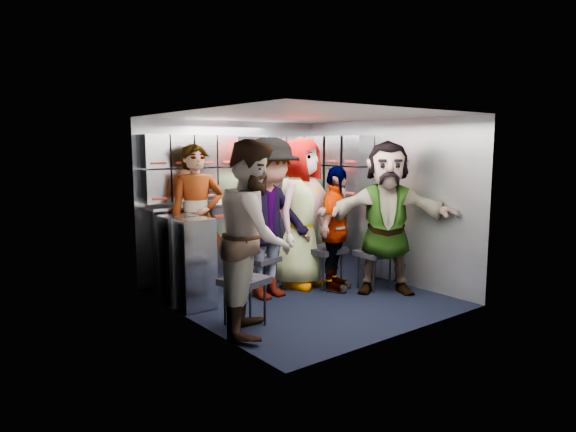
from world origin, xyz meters
TOP-DOWN VIEW (x-y plane):
  - floor at (0.00, 0.00)m, footprint 3.00×3.00m
  - wall_back at (0.00, 1.50)m, footprint 2.80×0.04m
  - wall_left at (-1.40, 0.00)m, footprint 0.04×3.00m
  - wall_right at (1.40, 0.00)m, footprint 0.04×3.00m
  - ceiling at (0.00, 0.00)m, footprint 2.80×3.00m
  - cart_bank_back at (0.00, 1.29)m, footprint 2.68×0.38m
  - cart_bank_left at (-1.19, 0.56)m, footprint 0.38×0.76m
  - counter at (0.00, 1.29)m, footprint 2.68×0.42m
  - locker_bank_back at (0.00, 1.35)m, footprint 2.68×0.28m
  - locker_bank_right at (1.25, 0.70)m, footprint 0.28×1.00m
  - right_cabinet at (1.25, 0.60)m, footprint 0.28×1.20m
  - coffee_niche at (0.18, 1.41)m, footprint 0.46×0.16m
  - red_latch_strip at (0.00, 1.09)m, footprint 2.60×0.02m
  - jump_seat_near_left at (-1.05, -0.39)m, footprint 0.50×0.49m
  - jump_seat_mid_left at (-0.29, 0.42)m, footprint 0.44×0.43m
  - jump_seat_center at (0.32, 0.59)m, footprint 0.45×0.43m
  - jump_seat_mid_right at (0.52, 0.18)m, footprint 0.45×0.43m
  - jump_seat_near_right at (0.94, -0.27)m, footprint 0.43×0.41m
  - attendant_standing at (-0.85, 0.95)m, footprint 0.75×0.60m
  - attendant_arc_a at (-1.05, -0.57)m, footprint 1.10×1.12m
  - attendant_arc_b at (-0.29, 0.24)m, footprint 1.25×0.79m
  - attendant_arc_c at (0.32, 0.41)m, footprint 1.05×0.86m
  - attendant_arc_d at (0.52, -0.00)m, footprint 0.95×0.78m
  - attendant_arc_e at (0.94, -0.45)m, footprint 1.63×1.52m
  - bottle_left at (-0.93, 1.24)m, footprint 0.07×0.07m
  - bottle_mid at (0.00, 1.24)m, footprint 0.06×0.06m
  - bottle_right at (0.42, 1.24)m, footprint 0.06×0.06m
  - cup_left at (-0.39, 1.23)m, footprint 0.09×0.09m
  - cup_right at (1.22, 1.23)m, footprint 0.08×0.08m

SIDE VIEW (x-z plane):
  - floor at x=0.00m, z-range 0.00..0.00m
  - jump_seat_mid_left at x=-0.29m, z-range 0.17..0.62m
  - jump_seat_center at x=0.32m, z-range 0.17..0.62m
  - jump_seat_near_right at x=0.94m, z-range 0.18..0.66m
  - jump_seat_near_left at x=-1.05m, z-range 0.19..0.67m
  - jump_seat_mid_right at x=0.52m, z-range 0.19..0.70m
  - cart_bank_back at x=0.00m, z-range 0.00..0.99m
  - cart_bank_left at x=-1.19m, z-range 0.00..0.99m
  - right_cabinet at x=1.25m, z-range 0.00..1.00m
  - attendant_arc_d at x=0.52m, z-range 0.00..1.52m
  - red_latch_strip at x=0.00m, z-range 0.86..0.90m
  - attendant_standing at x=-0.85m, z-range 0.00..1.79m
  - attendant_arc_a at x=-1.05m, z-range 0.00..1.82m
  - attendant_arc_e at x=0.94m, z-range 0.00..1.83m
  - attendant_arc_b at x=-0.29m, z-range 0.00..1.86m
  - attendant_arc_c at x=0.32m, z-range 0.00..1.86m
  - counter at x=0.00m, z-range 1.00..1.03m
  - wall_back at x=0.00m, z-range 0.00..2.10m
  - wall_left at x=-1.40m, z-range 0.00..2.10m
  - wall_right at x=1.40m, z-range 0.00..2.10m
  - cup_left at x=-0.39m, z-range 1.03..1.13m
  - cup_right at x=1.22m, z-range 1.03..1.13m
  - bottle_right at x=0.42m, z-range 1.03..1.28m
  - bottle_mid at x=0.00m, z-range 1.03..1.28m
  - bottle_left at x=-0.93m, z-range 1.03..1.30m
  - coffee_niche at x=0.18m, z-range 1.05..1.89m
  - locker_bank_back at x=0.00m, z-range 1.08..1.90m
  - locker_bank_right at x=1.25m, z-range 1.08..1.90m
  - ceiling at x=0.00m, z-range 2.09..2.11m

